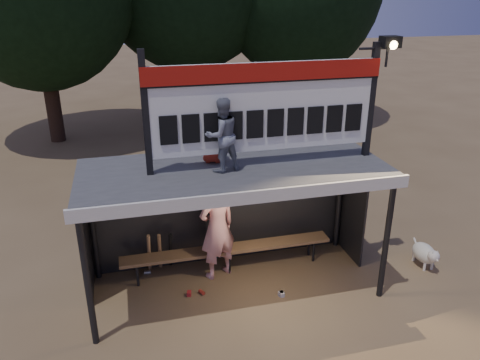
% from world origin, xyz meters
% --- Properties ---
extents(ground, '(80.00, 80.00, 0.00)m').
position_xyz_m(ground, '(0.00, 0.00, 0.00)').
color(ground, brown).
rests_on(ground, ground).
extents(player, '(0.86, 0.72, 2.01)m').
position_xyz_m(player, '(-0.22, 0.43, 1.00)').
color(player, white).
rests_on(player, ground).
extents(child_a, '(0.67, 0.59, 1.17)m').
position_xyz_m(child_a, '(-0.22, -0.12, 2.90)').
color(child_a, slate).
rests_on(child_a, dugout_shelter).
extents(child_b, '(0.49, 0.38, 0.88)m').
position_xyz_m(child_b, '(-0.29, 0.29, 2.76)').
color(child_b, maroon).
rests_on(child_b, dugout_shelter).
extents(dugout_shelter, '(5.10, 2.08, 2.32)m').
position_xyz_m(dugout_shelter, '(0.00, 0.24, 1.85)').
color(dugout_shelter, '#3D3C3F').
rests_on(dugout_shelter, ground).
extents(scoreboard_assembly, '(4.10, 0.27, 1.99)m').
position_xyz_m(scoreboard_assembly, '(0.56, -0.01, 3.32)').
color(scoreboard_assembly, black).
rests_on(scoreboard_assembly, dugout_shelter).
extents(bench, '(4.00, 0.35, 0.48)m').
position_xyz_m(bench, '(0.00, 0.55, 0.43)').
color(bench, brown).
rests_on(bench, ground).
extents(dog, '(0.36, 0.81, 0.49)m').
position_xyz_m(dog, '(3.71, -0.27, 0.28)').
color(dog, beige).
rests_on(dog, ground).
extents(bats, '(0.48, 0.33, 0.84)m').
position_xyz_m(bats, '(-1.25, 0.82, 0.43)').
color(bats, '#A8794E').
rests_on(bats, ground).
extents(litter, '(2.35, 1.36, 0.08)m').
position_xyz_m(litter, '(-0.30, -0.02, 0.04)').
color(litter, '#AB1D1E').
rests_on(litter, ground).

